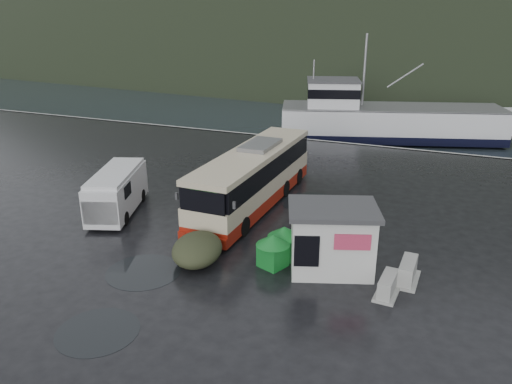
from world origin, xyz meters
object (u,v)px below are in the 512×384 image
at_px(ticket_kiosk, 330,269).
at_px(jersey_barrier_b, 406,281).
at_px(white_van, 119,212).
at_px(jersey_barrier_a, 322,268).
at_px(jersey_barrier_c, 387,294).
at_px(dome_tent, 198,261).
at_px(fishing_trawler, 390,125).
at_px(waste_bin_right, 284,257).
at_px(waste_bin_left, 273,266).
at_px(coach_bus, 254,205).

distance_m(ticket_kiosk, jersey_barrier_b, 3.14).
relative_size(white_van, jersey_barrier_a, 3.60).
distance_m(jersey_barrier_b, jersey_barrier_c, 1.48).
bearing_deg(jersey_barrier_c, jersey_barrier_a, 159.10).
xyz_separation_m(ticket_kiosk, jersey_barrier_c, (2.54, -1.16, 0.00)).
bearing_deg(jersey_barrier_a, jersey_barrier_b, 4.21).
relative_size(dome_tent, fishing_trawler, 0.12).
height_order(jersey_barrier_a, fishing_trawler, fishing_trawler).
bearing_deg(ticket_kiosk, jersey_barrier_c, -43.89).
bearing_deg(jersey_barrier_a, jersey_barrier_c, -20.90).
relative_size(dome_tent, jersey_barrier_c, 1.87).
bearing_deg(jersey_barrier_b, waste_bin_right, 179.45).
xyz_separation_m(white_van, jersey_barrier_c, (14.77, -3.03, 0.00)).
bearing_deg(fishing_trawler, ticket_kiosk, -104.01).
distance_m(ticket_kiosk, jersey_barrier_a, 0.34).
bearing_deg(fishing_trawler, waste_bin_left, -108.54).
bearing_deg(coach_bus, jersey_barrier_a, -45.05).
relative_size(dome_tent, ticket_kiosk, 0.83).
xyz_separation_m(waste_bin_left, dome_tent, (-3.19, -0.86, 0.00)).
xyz_separation_m(coach_bus, waste_bin_left, (3.48, -6.27, 0.00)).
bearing_deg(jersey_barrier_b, jersey_barrier_c, -113.84).
bearing_deg(waste_bin_right, jersey_barrier_a, -9.45).
height_order(waste_bin_right, jersey_barrier_a, waste_bin_right).
xyz_separation_m(ticket_kiosk, jersey_barrier_b, (3.13, 0.19, 0.00)).
bearing_deg(waste_bin_right, fishing_trawler, 88.86).
xyz_separation_m(waste_bin_left, ticket_kiosk, (2.35, 0.68, 0.00)).
height_order(jersey_barrier_b, jersey_barrier_c, jersey_barrier_b).
xyz_separation_m(waste_bin_right, fishing_trawler, (0.58, 29.25, 0.00)).
xyz_separation_m(dome_tent, jersey_barrier_a, (5.21, 1.47, 0.00)).
height_order(waste_bin_right, jersey_barrier_b, waste_bin_right).
bearing_deg(ticket_kiosk, fishing_trawler, 73.75).
xyz_separation_m(coach_bus, jersey_barrier_b, (8.96, -5.41, 0.00)).
bearing_deg(fishing_trawler, jersey_barrier_c, -99.43).
distance_m(white_van, dome_tent, 7.51).
height_order(waste_bin_right, jersey_barrier_c, waste_bin_right).
xyz_separation_m(jersey_barrier_a, fishing_trawler, (-1.26, 29.56, 0.00)).
height_order(white_van, jersey_barrier_b, white_van).
bearing_deg(jersey_barrier_b, white_van, 173.75).
distance_m(waste_bin_right, dome_tent, 3.81).
distance_m(coach_bus, jersey_barrier_c, 10.75).
bearing_deg(waste_bin_left, ticket_kiosk, 16.07).
distance_m(waste_bin_left, jersey_barrier_c, 4.91).
bearing_deg(waste_bin_right, dome_tent, -152.22).
relative_size(waste_bin_right, jersey_barrier_c, 0.93).
height_order(ticket_kiosk, jersey_barrier_c, ticket_kiosk).
bearing_deg(jersey_barrier_c, waste_bin_right, 163.42).
distance_m(coach_bus, waste_bin_left, 7.17).
height_order(waste_bin_left, dome_tent, waste_bin_left).
bearing_deg(dome_tent, jersey_barrier_b, 11.26).
bearing_deg(white_van, ticket_kiosk, -28.26).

